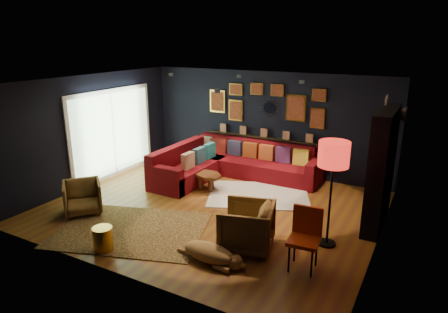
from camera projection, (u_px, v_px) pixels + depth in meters
The scene contains 20 objects.
floor at pixel (212, 208), 8.32m from camera, with size 6.50×6.50×0.00m, color brown.
room_walls at pixel (211, 133), 7.85m from camera, with size 6.50×6.50×6.50m.
sectional at pixel (227, 165), 10.02m from camera, with size 3.41×2.69×0.86m.
ledge at pixel (264, 138), 10.30m from camera, with size 3.20×0.12×0.04m, color black.
gallery_wall at pixel (265, 103), 10.08m from camera, with size 3.15×0.04×1.02m.
sunburst_mirror at pixel (269, 108), 10.06m from camera, with size 0.47×0.16×0.47m.
fireplace at pixel (381, 172), 7.35m from camera, with size 0.31×1.60×2.20m.
deer_head at pixel (394, 113), 7.45m from camera, with size 0.50×0.28×0.45m.
sliding_door at pixel (113, 133), 9.98m from camera, with size 0.06×2.80×2.20m.
ceiling_spots at pixel (230, 80), 8.25m from camera, with size 3.30×2.50×0.06m.
shag_rug at pixel (259, 195), 8.96m from camera, with size 2.20×1.60×0.03m, color silver.
leopard_rug at pixel (131, 230), 7.36m from camera, with size 2.66×1.90×0.02m, color #B48345.
coffee_table at pixel (208, 177), 9.22m from camera, with size 0.86×0.75×0.36m.
pouf at pixel (198, 168), 10.11m from camera, with size 0.59×0.59×0.38m, color maroon.
armchair_left at pixel (82, 196), 7.99m from camera, with size 0.71×0.66×0.73m, color #AC7733.
armchair_right at pixel (247, 224), 6.62m from camera, with size 0.85×0.79×0.87m, color #AC7733.
gold_stool at pixel (103, 239), 6.61m from camera, with size 0.33×0.33×0.41m, color gold.
orange_chair at pixel (305, 233), 6.05m from camera, with size 0.49×0.49×0.96m.
floor_lamp at pixel (334, 158), 6.41m from camera, with size 0.50×0.50×1.83m.
dog at pixel (209, 249), 6.28m from camera, with size 1.25×0.61×0.39m, color #AC7841, non-canonical shape.
Camera 1 is at (3.90, -6.59, 3.43)m, focal length 32.00 mm.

